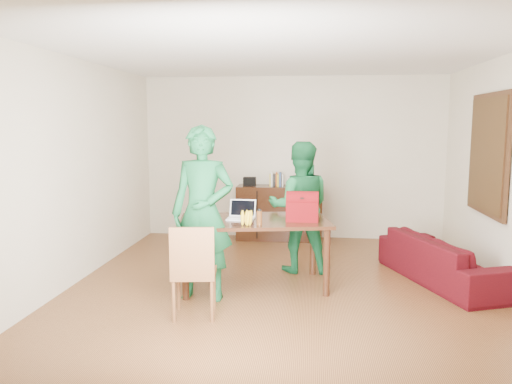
# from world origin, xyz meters

# --- Properties ---
(room) EXTENTS (5.20, 5.70, 2.90)m
(room) POSITION_xyz_m (0.01, 0.13, 1.31)
(room) COLOR #432310
(room) RESTS_ON ground
(table) EXTENTS (1.87, 1.27, 0.81)m
(table) POSITION_xyz_m (-0.34, 0.06, 0.70)
(table) COLOR black
(table) RESTS_ON ground
(chair) EXTENTS (0.48, 0.46, 0.94)m
(chair) POSITION_xyz_m (-0.82, -0.94, 0.28)
(chair) COLOR brown
(chair) RESTS_ON ground
(person_near) EXTENTS (0.73, 0.51, 1.91)m
(person_near) POSITION_xyz_m (-0.85, -0.40, 0.95)
(person_near) COLOR #145D31
(person_near) RESTS_ON ground
(person_far) EXTENTS (0.86, 0.68, 1.70)m
(person_far) POSITION_xyz_m (0.18, 0.76, 0.85)
(person_far) COLOR #166635
(person_far) RESTS_ON ground
(laptop) EXTENTS (0.32, 0.23, 0.22)m
(laptop) POSITION_xyz_m (-0.49, 0.03, 0.85)
(laptop) COLOR white
(laptop) RESTS_ON table
(bananas) EXTENTS (0.19, 0.13, 0.07)m
(bananas) POSITION_xyz_m (-0.38, -0.31, 0.84)
(bananas) COLOR yellow
(bananas) RESTS_ON table
(bottle) EXTENTS (0.06, 0.06, 0.18)m
(bottle) POSITION_xyz_m (-0.24, -0.25, 0.90)
(bottle) COLOR #5D3315
(bottle) RESTS_ON table
(red_bag) EXTENTS (0.37, 0.22, 0.27)m
(red_bag) POSITION_xyz_m (0.23, 0.03, 0.94)
(red_bag) COLOR maroon
(red_bag) RESTS_ON table
(sofa) EXTENTS (1.37, 2.06, 0.56)m
(sofa) POSITION_xyz_m (1.95, 0.48, 0.28)
(sofa) COLOR #360707
(sofa) RESTS_ON ground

